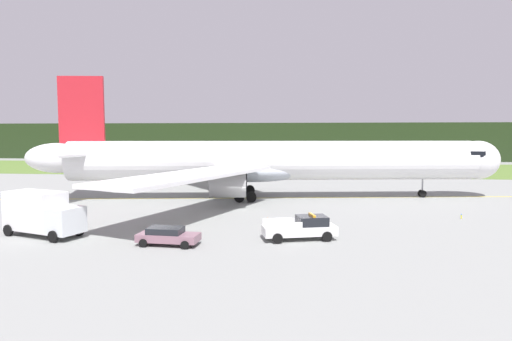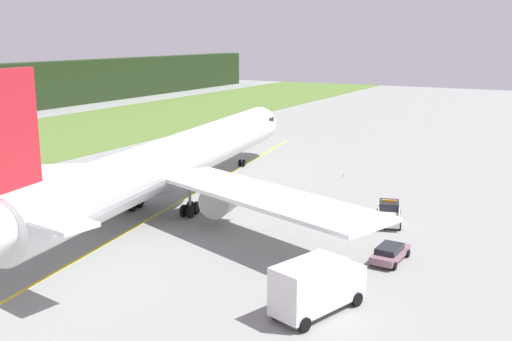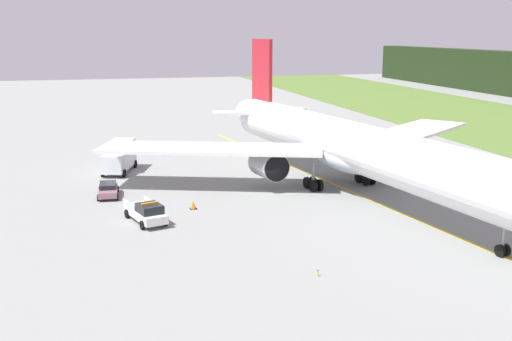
% 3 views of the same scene
% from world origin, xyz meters
% --- Properties ---
extents(ground, '(320.00, 320.00, 0.00)m').
position_xyz_m(ground, '(0.00, 0.00, 0.00)').
color(ground, gray).
extents(grass_verge, '(320.00, 37.59, 0.04)m').
position_xyz_m(grass_verge, '(0.00, 53.50, 0.02)').
color(grass_verge, '#53712E').
rests_on(grass_verge, ground).
extents(distant_tree_line, '(288.00, 5.46, 10.93)m').
position_xyz_m(distant_tree_line, '(0.00, 85.48, 5.46)').
color(distant_tree_line, '#1F2F16').
rests_on(distant_tree_line, ground).
extents(taxiway_centerline_main, '(78.37, 12.70, 0.01)m').
position_xyz_m(taxiway_centerline_main, '(2.62, 8.52, 0.00)').
color(taxiway_centerline_main, yellow).
rests_on(taxiway_centerline_main, ground).
extents(airliner, '(58.43, 46.87, 14.84)m').
position_xyz_m(airliner, '(1.68, 8.37, 4.52)').
color(airliner, white).
rests_on(airliner, ground).
extents(ops_pickup_truck, '(5.85, 3.39, 1.94)m').
position_xyz_m(ops_pickup_truck, '(6.57, -12.51, 0.90)').
color(ops_pickup_truck, silver).
rests_on(ops_pickup_truck, ground).
extents(catering_truck, '(7.05, 4.39, 3.64)m').
position_xyz_m(catering_truck, '(-13.76, -13.79, 1.83)').
color(catering_truck, silver).
rests_on(catering_truck, ground).
extents(staff_car, '(4.51, 2.19, 1.30)m').
position_xyz_m(staff_car, '(-3.04, -15.40, 0.70)').
color(staff_car, '#855E6C').
rests_on(staff_car, ground).
extents(apron_cone, '(0.63, 0.63, 0.78)m').
position_xyz_m(apron_cone, '(3.50, -8.05, 0.38)').
color(apron_cone, black).
rests_on(apron_cone, ground).
extents(taxiway_edge_light_east, '(0.12, 0.12, 0.48)m').
position_xyz_m(taxiway_edge_light_east, '(21.34, -2.66, 0.26)').
color(taxiway_edge_light_east, yellow).
rests_on(taxiway_edge_light_east, ground).
extents(taxiway_edge_light_west, '(0.12, 0.12, 0.48)m').
position_xyz_m(taxiway_edge_light_west, '(-24.80, -2.66, 0.26)').
color(taxiway_edge_light_west, yellow).
rests_on(taxiway_edge_light_west, ground).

